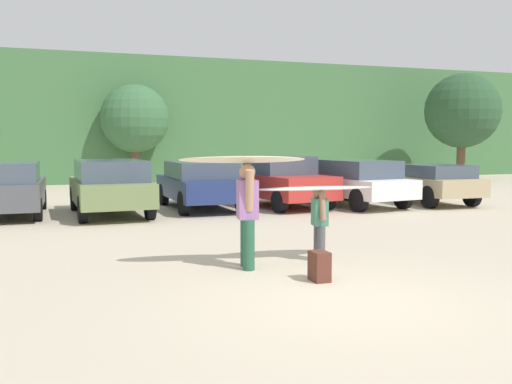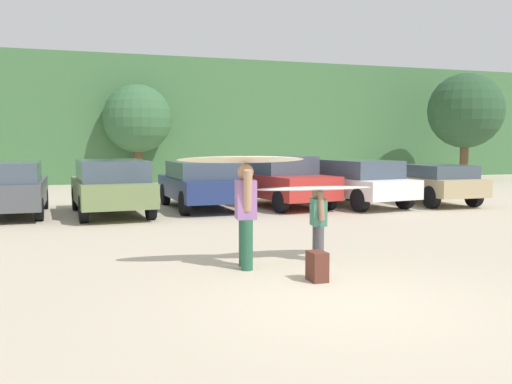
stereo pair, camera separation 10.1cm
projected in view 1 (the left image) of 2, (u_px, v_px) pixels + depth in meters
The scene contains 15 objects.
ground_plane at pixel (353, 303), 7.36m from camera, with size 120.00×120.00×0.00m, color beige.
hillside_ridge at pixel (119, 123), 33.83m from camera, with size 108.00×12.00×6.43m, color #427042.
tree_far_right at pixel (135, 119), 27.53m from camera, with size 3.32×3.32×4.87m.
tree_right at pixel (462, 111), 30.23m from camera, with size 3.97×3.97×5.73m.
parked_car_dark_gray at pixel (7, 188), 15.67m from camera, with size 1.99×4.28×1.54m.
parked_car_olive_green at pixel (110, 185), 16.06m from camera, with size 2.10×4.54×1.58m.
parked_car_navy at pixel (200, 183), 17.60m from camera, with size 2.01×4.40×1.47m.
parked_car_red at pixel (282, 181), 18.10m from camera, with size 2.43×4.16×1.63m.
parked_car_white at pixel (355, 182), 18.33m from camera, with size 2.44×4.50×1.50m.
parked_car_tan at pixel (427, 182), 19.17m from camera, with size 1.91×4.43×1.33m.
person_adult at pixel (247, 210), 9.30m from camera, with size 0.39×0.77×1.73m.
person_child at pixel (320, 219), 9.94m from camera, with size 0.29×0.62×1.30m.
surfboard_cream at pixel (243, 160), 9.17m from camera, with size 2.16×0.91×0.18m.
surfboard_white at pixel (316, 188), 9.84m from camera, with size 2.17×0.71×0.09m.
backpack_dropped at pixel (319, 266), 8.50m from camera, with size 0.24×0.34×0.45m.
Camera 1 is at (-3.59, -6.37, 2.10)m, focal length 39.68 mm.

